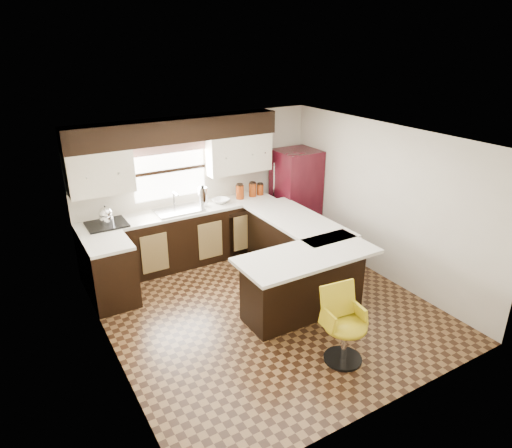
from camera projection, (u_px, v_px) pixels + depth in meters
floor at (266, 308)px, 6.46m from camera, size 4.40×4.40×0.00m
ceiling at (268, 139)px, 5.54m from camera, size 4.40×4.40×0.00m
wall_back at (199, 186)px, 7.75m from camera, size 4.40×0.00×4.40m
wall_front at (391, 310)px, 4.25m from camera, size 4.40×0.00×4.40m
wall_left at (105, 268)px, 5.01m from camera, size 0.00×4.40×4.40m
wall_right at (383, 203)px, 6.99m from camera, size 0.00×4.40×4.40m
base_cab_back at (183, 238)px, 7.59m from camera, size 3.30×0.60×0.90m
base_cab_left at (111, 274)px, 6.43m from camera, size 0.60×0.70×0.90m
counter_back at (182, 212)px, 7.40m from camera, size 3.30×0.60×0.04m
counter_left at (107, 244)px, 6.25m from camera, size 0.60×0.70×0.04m
soffit at (176, 130)px, 7.03m from camera, size 3.40×0.35×0.36m
upper_cab_left at (100, 172)px, 6.65m from camera, size 0.94×0.35×0.64m
upper_cab_right at (238, 153)px, 7.73m from camera, size 1.14×0.35×0.64m
window_pane at (170, 171)px, 7.36m from camera, size 1.20×0.02×0.90m
valance at (169, 147)px, 7.18m from camera, size 1.30×0.06×0.18m
sink at (179, 210)px, 7.35m from camera, size 0.75×0.45×0.03m
dishwasher at (244, 233)px, 7.84m from camera, size 0.58×0.03×0.78m
cooktop at (107, 224)px, 6.81m from camera, size 0.58×0.50×0.02m
peninsula_long at (294, 249)px, 7.21m from camera, size 0.60×1.95×0.90m
peninsula_return at (303, 284)px, 6.18m from camera, size 1.65×0.60×0.90m
counter_pen_long at (297, 220)px, 7.05m from camera, size 0.84×1.95×0.04m
counter_pen_return at (308, 256)px, 5.92m from camera, size 1.89×0.84×0.04m
refrigerator at (296, 196)px, 8.34m from camera, size 0.73×0.70×1.70m
bar_chair at (346, 327)px, 5.24m from camera, size 0.55×0.55×0.93m
kettle at (106, 215)px, 6.75m from camera, size 0.21×0.21×0.28m
percolator at (203, 197)px, 7.52m from camera, size 0.15×0.15×0.32m
mixing_bowl at (221, 201)px, 7.72m from camera, size 0.36×0.36×0.07m
canister_large at (240, 192)px, 7.88m from camera, size 0.14×0.14×0.24m
canister_med at (253, 190)px, 8.00m from camera, size 0.13×0.13×0.23m
canister_small at (260, 190)px, 8.08m from camera, size 0.12×0.12×0.19m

